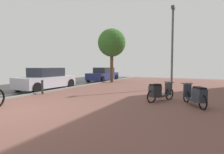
# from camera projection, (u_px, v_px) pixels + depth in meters

# --- Properties ---
(ground) EXTENTS (21.00, 40.00, 0.13)m
(ground) POSITION_uv_depth(u_px,v_px,m) (42.00, 118.00, 5.44)
(ground) COLOR #292726
(scooter_near) EXTENTS (0.96, 1.59, 0.86)m
(scooter_near) POSITION_uv_depth(u_px,v_px,m) (159.00, 92.00, 7.82)
(scooter_near) COLOR black
(scooter_near) RESTS_ON ground
(scooter_mid) EXTENTS (0.99, 1.70, 0.87)m
(scooter_mid) POSITION_uv_depth(u_px,v_px,m) (196.00, 96.00, 6.80)
(scooter_mid) COLOR black
(scooter_mid) RESTS_ON ground
(parked_car_near) EXTENTS (1.81, 4.05, 1.45)m
(parked_car_near) POSITION_uv_depth(u_px,v_px,m) (46.00, 79.00, 11.87)
(parked_car_near) COLOR silver
(parked_car_near) RESTS_ON ground
(parked_car_far) EXTENTS (1.79, 4.25, 1.40)m
(parked_car_far) POSITION_uv_depth(u_px,v_px,m) (103.00, 75.00, 18.68)
(parked_car_far) COLOR navy
(parked_car_far) RESTS_ON ground
(lamp_post) EXTENTS (0.20, 0.52, 5.60)m
(lamp_post) POSITION_uv_depth(u_px,v_px,m) (172.00, 43.00, 12.08)
(lamp_post) COLOR slate
(lamp_post) RESTS_ON ground
(street_tree) EXTENTS (2.65, 2.65, 5.10)m
(street_tree) POSITION_uv_depth(u_px,v_px,m) (112.00, 43.00, 16.77)
(street_tree) COLOR brown
(street_tree) RESTS_ON ground
(bollard_far) EXTENTS (0.12, 0.12, 0.79)m
(bollard_far) POSITION_uv_depth(u_px,v_px,m) (42.00, 87.00, 9.80)
(bollard_far) COLOR #38383D
(bollard_far) RESTS_ON ground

